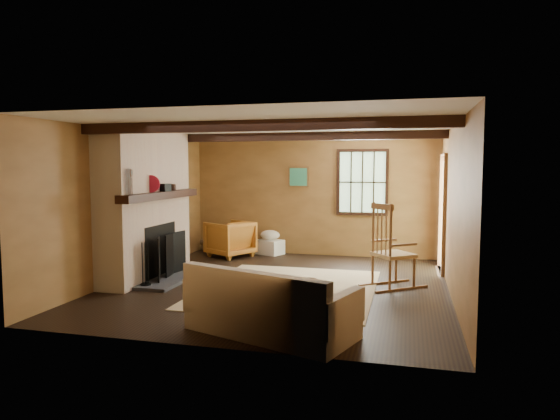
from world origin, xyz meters
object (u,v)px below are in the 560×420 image
(rocking_chair, at_px, (391,252))
(sofa, at_px, (269,311))
(armchair, at_px, (230,239))
(fireplace, at_px, (147,210))
(laundry_basket, at_px, (270,247))

(rocking_chair, xyz_separation_m, sofa, (-1.20, -2.51, -0.27))
(armchair, bearing_deg, fireplace, 12.45)
(rocking_chair, bearing_deg, sofa, 116.33)
(fireplace, relative_size, armchair, 3.00)
(fireplace, relative_size, laundry_basket, 4.80)
(fireplace, bearing_deg, laundry_basket, 61.83)
(sofa, xyz_separation_m, laundry_basket, (-1.32, 4.79, -0.12))
(fireplace, relative_size, rocking_chair, 1.87)
(fireplace, height_order, rocking_chair, fireplace)
(fireplace, distance_m, laundry_basket, 3.05)
(sofa, relative_size, armchair, 2.51)
(fireplace, distance_m, armchair, 2.31)
(laundry_basket, xyz_separation_m, armchair, (-0.71, -0.46, 0.21))
(rocking_chair, height_order, armchair, rocking_chair)
(sofa, height_order, laundry_basket, sofa)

